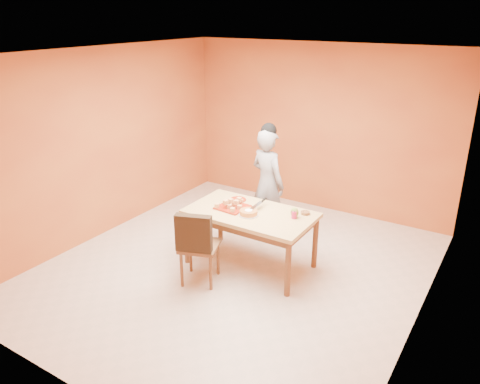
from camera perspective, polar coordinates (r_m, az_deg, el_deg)
The scene contains 17 objects.
floor at distance 6.18m, azimuth -0.60°, elevation -9.29°, with size 5.00×5.00×0.00m, color beige.
ceiling at distance 5.34m, azimuth -0.71°, elevation 16.52°, with size 5.00×5.00×0.00m, color white.
wall_back at distance 7.75m, azimuth 9.47°, elevation 7.64°, with size 4.50×4.50×0.00m, color #BF682C.
wall_left at distance 7.04m, azimuth -16.34°, elevation 5.66°, with size 5.00×5.00×0.00m, color #BF682C.
wall_right at distance 4.86m, azimuth 22.30°, elevation -2.07°, with size 5.00×5.00×0.00m, color #BF682C.
dining_table at distance 5.97m, azimuth 1.29°, elevation -3.25°, with size 1.60×0.90×0.76m.
dining_chair at distance 5.69m, azimuth -5.09°, elevation -6.39°, with size 0.59×0.65×0.98m.
pastry_pile at distance 6.01m, azimuth -0.93°, elevation -1.30°, with size 0.33×0.33×0.11m, color tan, non-canonical shape.
person at distance 6.74m, azimuth 3.38°, elevation 1.02°, with size 0.59×0.39×1.62m, color gray.
pastry_platter at distance 6.04m, azimuth -0.93°, elevation -1.86°, with size 0.36×0.36×0.02m, color maroon.
red_dinner_plate at distance 6.28m, azimuth -0.25°, elevation -0.93°, with size 0.22×0.22×0.01m, color maroon.
white_cake_plate at distance 5.83m, azimuth 1.05°, elevation -2.79°, with size 0.25×0.25×0.01m, color silver.
sponge_cake at distance 5.82m, azimuth 1.05°, elevation -2.50°, with size 0.23×0.23×0.05m, color #CB8334.
cake_server at distance 5.94m, azimuth 2.03°, elevation -1.63°, with size 0.05×0.28×0.01m, color silver.
egg_ornament at distance 5.78m, azimuth 6.66°, elevation -2.50°, with size 0.11×0.08×0.13m, color olive.
magenta_glass at distance 5.76m, azimuth 6.61°, elevation -2.78°, with size 0.07×0.07×0.09m, color #C41D59.
checker_tin at distance 5.91m, azimuth 7.96°, elevation -2.53°, with size 0.11×0.11×0.03m, color #351F0E.
Camera 1 is at (2.88, -4.47, 3.15)m, focal length 35.00 mm.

